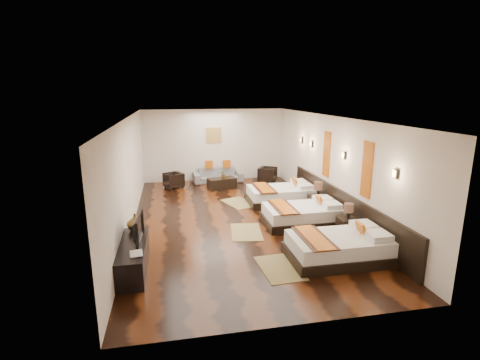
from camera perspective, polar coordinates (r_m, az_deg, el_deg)
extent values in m
cube|color=black|center=(10.02, -0.70, -6.27)|extent=(5.50, 9.50, 0.01)
cube|color=white|center=(9.44, -0.75, 9.92)|extent=(5.50, 9.50, 0.01)
cube|color=silver|center=(14.26, -4.17, 5.53)|extent=(5.50, 0.01, 2.80)
cube|color=silver|center=(9.54, -17.20, 0.85)|extent=(0.01, 9.50, 2.80)
cube|color=silver|center=(10.47, 14.27, 2.14)|extent=(0.01, 9.50, 2.80)
cube|color=black|center=(9.99, 15.67, -4.13)|extent=(0.08, 6.60, 0.90)
cube|color=black|center=(7.99, 15.21, -11.31)|extent=(2.08, 1.29, 0.22)
cube|color=white|center=(7.89, 15.33, -9.61)|extent=(1.98, 1.19, 0.30)
cube|color=#BB560D|center=(8.01, 18.66, -7.42)|extent=(0.15, 0.32, 0.32)
cube|color=#38190F|center=(7.61, 11.67, -8.98)|extent=(0.55, 1.31, 0.02)
cube|color=#BB560D|center=(7.60, 11.67, -8.88)|extent=(0.38, 1.31, 0.02)
cube|color=black|center=(9.79, 9.75, -6.30)|extent=(2.03, 1.25, 0.21)
cube|color=white|center=(9.71, 9.81, -4.91)|extent=(1.93, 1.16, 0.29)
cube|color=#BB560D|center=(9.81, 12.51, -3.25)|extent=(0.15, 0.31, 0.31)
cube|color=#38190F|center=(9.49, 6.85, -4.26)|extent=(0.53, 1.27, 0.02)
cube|color=#BB560D|center=(9.49, 6.85, -4.18)|extent=(0.37, 1.27, 0.02)
cube|color=black|center=(11.52, 6.38, -3.09)|extent=(2.06, 1.27, 0.22)
cube|color=white|center=(11.45, 6.41, -1.87)|extent=(1.96, 1.17, 0.29)
cube|color=#BB560D|center=(11.54, 8.77, -0.47)|extent=(0.15, 0.31, 0.32)
cube|color=#38190F|center=(11.27, 3.81, -1.25)|extent=(0.54, 1.29, 0.02)
cube|color=#BB560D|center=(11.26, 3.82, -1.18)|extent=(0.37, 1.29, 0.02)
cube|color=black|center=(9.17, 16.65, -7.23)|extent=(0.43, 0.43, 0.47)
cylinder|color=black|center=(9.06, 16.80, -5.27)|extent=(0.08, 0.08, 0.19)
cylinder|color=#3F2619|center=(9.01, 16.87, -4.24)|extent=(0.23, 0.23, 0.21)
cube|color=black|center=(10.72, 12.18, -3.76)|extent=(0.47, 0.47, 0.52)
cylinder|color=black|center=(10.62, 12.28, -1.88)|extent=(0.08, 0.08, 0.21)
cylinder|color=#3F2619|center=(10.57, 12.33, -0.90)|extent=(0.25, 0.25, 0.23)
cube|color=olive|center=(7.45, 6.31, -13.71)|extent=(0.82, 1.24, 0.01)
cube|color=olive|center=(9.15, 0.99, -8.23)|extent=(0.90, 1.29, 0.01)
cube|color=olive|center=(11.45, -0.16, -3.65)|extent=(1.12, 1.39, 0.01)
cube|color=black|center=(7.54, -16.55, -11.60)|extent=(0.50, 1.80, 0.55)
imported|color=black|center=(7.47, -16.34, -7.36)|extent=(0.17, 0.91, 0.52)
imported|color=black|center=(6.95, -17.10, -11.25)|extent=(0.26, 0.33, 0.03)
imported|color=brown|center=(8.04, -16.31, -6.44)|extent=(0.36, 0.36, 0.37)
imported|color=slate|center=(14.10, -3.52, 0.81)|extent=(1.96, 0.85, 0.56)
imported|color=black|center=(13.41, -10.51, -0.05)|extent=(0.83, 0.83, 0.57)
imported|color=black|center=(14.09, 4.40, 0.87)|extent=(0.89, 0.89, 0.60)
cube|color=black|center=(13.10, -2.90, -0.54)|extent=(1.09, 0.71, 0.40)
imported|color=#295A1E|center=(13.07, -2.63, 0.94)|extent=(0.27, 0.24, 0.27)
cube|color=#D86014|center=(8.76, 19.50, 1.56)|extent=(0.04, 0.40, 1.30)
cube|color=#D86014|center=(10.67, 13.58, 4.04)|extent=(0.04, 0.40, 1.30)
cube|color=black|center=(7.81, 23.49, 0.93)|extent=(0.06, 0.12, 0.18)
cube|color=#FFD18C|center=(7.79, 23.31, 0.92)|extent=(0.02, 0.10, 0.14)
cube|color=black|center=(9.66, 16.21, 3.80)|extent=(0.06, 0.12, 0.18)
cube|color=#FFD18C|center=(9.65, 16.05, 3.79)|extent=(0.02, 0.10, 0.14)
cube|color=black|center=(11.64, 11.30, 5.69)|extent=(0.06, 0.12, 0.18)
cube|color=#FFD18C|center=(11.63, 11.17, 5.68)|extent=(0.02, 0.10, 0.14)
cube|color=black|center=(12.47, 9.74, 6.28)|extent=(0.06, 0.12, 0.18)
cube|color=#FFD18C|center=(12.46, 9.62, 6.27)|extent=(0.02, 0.10, 0.14)
cube|color=#AD873F|center=(14.19, -4.18, 7.12)|extent=(0.60, 0.04, 0.60)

